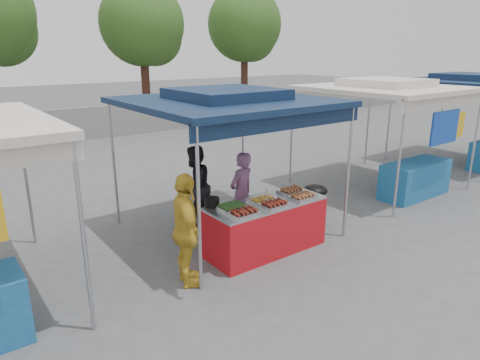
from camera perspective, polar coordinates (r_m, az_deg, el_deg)
ground_plane at (r=7.30m, az=2.86°, el=-9.02°), size 80.00×80.00×0.00m
back_wall at (r=16.78m, az=-21.97°, el=6.78°), size 40.00×0.25×1.20m
main_canopy at (r=7.38m, az=-1.75°, el=10.53°), size 3.20×3.20×2.57m
neighbor_stall_right at (r=10.49m, az=20.34°, el=7.13°), size 3.20×3.20×2.57m
tree_2 at (r=19.54m, az=-12.56°, el=19.23°), size 3.56×3.51×6.03m
tree_3 at (r=22.66m, az=0.84°, el=19.61°), size 3.67×3.64×6.26m
vendor_table at (r=7.05m, az=3.43°, el=-6.19°), size 2.00×0.80×0.85m
food_tray_fl at (r=6.34m, az=0.51°, el=-4.40°), size 0.42×0.30×0.07m
food_tray_fm at (r=6.70m, az=4.63°, el=-3.27°), size 0.42×0.30×0.07m
food_tray_fr at (r=7.10m, az=8.36°, el=-2.22°), size 0.42×0.30×0.07m
food_tray_bl at (r=6.59m, az=-1.13°, el=-3.56°), size 0.42×0.30×0.07m
food_tray_bm at (r=6.91m, az=2.99°, el=-2.61°), size 0.42×0.30×0.07m
food_tray_br at (r=7.38m, az=6.84°, el=-1.41°), size 0.42×0.30×0.07m
cooking_pot at (r=6.69m, az=-3.78°, el=-2.96°), size 0.24×0.24×0.14m
skewer_cup at (r=6.75m, az=3.61°, el=-3.01°), size 0.07×0.07×0.09m
wok_burner at (r=8.26m, az=9.96°, el=-2.70°), size 0.45×0.45×0.77m
crate_left at (r=7.40m, az=-0.95°, el=-7.21°), size 0.55×0.39×0.33m
crate_right at (r=7.80m, az=1.65°, el=-6.03°), size 0.50×0.35×0.30m
crate_stacked at (r=7.70m, az=1.66°, el=-4.06°), size 0.46×0.32×0.28m
vendor_woman at (r=7.56m, az=0.19°, el=-1.87°), size 0.62×0.48×1.51m
helper_man at (r=7.98m, az=-6.05°, el=-0.84°), size 0.91×0.82×1.54m
customer_person at (r=5.95m, az=-7.19°, el=-6.75°), size 0.66×1.03×1.63m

